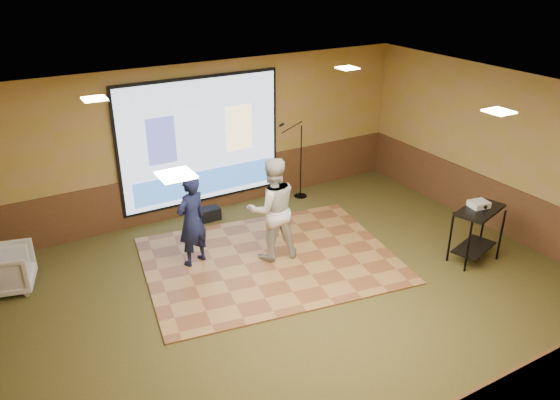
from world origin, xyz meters
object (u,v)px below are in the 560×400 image
dance_floor (270,260)px  duffel_bag (210,214)px  projector (479,204)px  projector_screen (201,142)px  player_left (192,221)px  av_table (478,224)px  mic_stand (298,176)px  banquet_chair (7,270)px  player_right (272,209)px

dance_floor → duffel_bag: (-0.27, 1.98, 0.11)m
projector → projector_screen: bearing=136.7°
player_left → duffel_bag: (0.89, 1.43, -0.70)m
player_left → av_table: size_ratio=1.62×
av_table → mic_stand: size_ratio=0.57×
projector_screen → mic_stand: 2.27m
projector → duffel_bag: size_ratio=0.76×
projector_screen → player_left: (-0.97, -1.84, -0.65)m
mic_stand → banquet_chair: (-5.79, -0.74, -0.14)m
dance_floor → player_left: player_left is taller
projector_screen → player_right: (0.28, -2.31, -0.54)m
dance_floor → projector: 3.63m
dance_floor → projector_screen: bearing=94.5°
player_left → mic_stand: 3.35m
dance_floor → projector: size_ratio=13.73×
mic_stand → duffel_bag: (-2.10, -0.06, -0.37)m
dance_floor → duffel_bag: duffel_bag is taller
player_left → mic_stand: mic_stand is taller
projector_screen → player_left: size_ratio=2.09×
dance_floor → projector: bearing=-28.3°
player_right → mic_stand: 2.66m
projector_screen → av_table: bearing=-51.8°
player_right → duffel_bag: size_ratio=4.55×
player_right → player_left: bearing=-10.2°
dance_floor → av_table: size_ratio=4.26×
projector_screen → banquet_chair: bearing=-163.9°
projector_screen → duffel_bag: projector_screen is taller
duffel_bag → projector: bearing=-47.4°
projector → mic_stand: size_ratio=0.18×
dance_floor → duffel_bag: bearing=97.8°
projector → banquet_chair: projector is taller
av_table → duffel_bag: size_ratio=2.46×
projector → banquet_chair: (-7.03, 2.95, -0.68)m
duffel_bag → av_table: bearing=-48.1°
projector_screen → banquet_chair: 4.09m
av_table → projector: projector is taller
dance_floor → mic_stand: size_ratio=2.43×
player_left → av_table: 4.78m
duffel_bag → player_left: bearing=-121.9°
projector_screen → banquet_chair: projector_screen is taller
dance_floor → player_left: size_ratio=2.63×
player_left → mic_stand: bearing=-173.1°
dance_floor → av_table: bearing=-29.5°
banquet_chair → player_right: bearing=-92.4°
player_right → projector_screen: bearing=-72.5°
mic_stand → banquet_chair: size_ratio=2.25×
projector → duffel_bag: (-3.34, 3.63, -0.91)m
projector → banquet_chair: size_ratio=0.40×
av_table → mic_stand: mic_stand is taller
projector → banquet_chair: 7.66m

